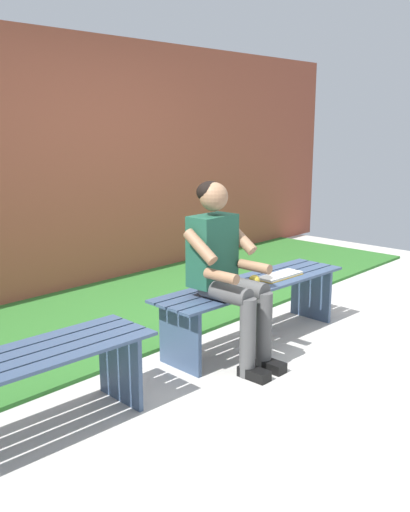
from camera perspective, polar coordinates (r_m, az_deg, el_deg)
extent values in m
cube|color=beige|center=(3.34, 7.49, -17.53)|extent=(10.00, 7.00, 0.04)
cube|color=#2D6B28|center=(5.10, -16.80, -6.53)|extent=(9.00, 2.38, 0.03)
cube|color=#9E4C38|center=(5.75, -17.05, 8.39)|extent=(9.50, 0.24, 2.53)
cube|color=#384C6B|center=(4.57, 3.18, -2.28)|extent=(1.78, 0.18, 0.02)
cube|color=#384C6B|center=(4.50, 4.27, -2.55)|extent=(1.78, 0.18, 0.02)
cube|color=#384C6B|center=(4.43, 5.39, -2.83)|extent=(1.78, 0.18, 0.02)
cube|color=#384C6B|center=(4.36, 6.55, -3.12)|extent=(1.78, 0.18, 0.02)
cube|color=#384C6B|center=(5.12, 10.41, -3.58)|extent=(0.05, 0.40, 0.46)
cube|color=#384C6B|center=(4.01, -2.50, -8.09)|extent=(0.05, 0.40, 0.46)
cube|color=#384C6B|center=(3.25, -19.17, -9.54)|extent=(1.63, 0.17, 0.02)
cube|color=#384C6B|center=(3.15, -18.24, -10.18)|extent=(1.63, 0.17, 0.02)
cube|color=#384C6B|center=(3.05, -17.25, -10.86)|extent=(1.63, 0.17, 0.02)
cube|color=#384C6B|center=(3.61, -8.39, -10.70)|extent=(0.05, 0.40, 0.46)
cube|color=#1E513D|center=(4.06, 0.74, 0.57)|extent=(0.34, 0.20, 0.50)
sphere|color=#936B4C|center=(3.99, 0.86, 5.89)|extent=(0.20, 0.20, 0.20)
ellipsoid|color=black|center=(4.00, 0.54, 6.35)|extent=(0.20, 0.19, 0.15)
cylinder|color=#4C4C4C|center=(4.06, 3.68, -3.10)|extent=(0.13, 0.40, 0.13)
cylinder|color=#4C4C4C|center=(3.93, 2.02, -3.64)|extent=(0.13, 0.40, 0.13)
cylinder|color=#4C4C4C|center=(4.03, 5.85, -7.37)|extent=(0.11, 0.11, 0.55)
cube|color=black|center=(4.09, 6.45, -10.71)|extent=(0.10, 0.22, 0.07)
cylinder|color=#4C4C4C|center=(3.89, 4.24, -8.07)|extent=(0.11, 0.11, 0.55)
cube|color=black|center=(3.95, 4.87, -11.51)|extent=(0.10, 0.22, 0.07)
cylinder|color=#936B4C|center=(4.15, 3.51, 1.81)|extent=(0.08, 0.28, 0.23)
cylinder|color=#936B4C|center=(4.07, 4.94, -1.05)|extent=(0.07, 0.26, 0.07)
cylinder|color=#936B4C|center=(3.84, -0.47, 0.91)|extent=(0.08, 0.28, 0.23)
cylinder|color=#936B4C|center=(3.80, 1.62, -2.01)|extent=(0.07, 0.26, 0.07)
sphere|color=gold|center=(4.34, 4.89, -2.44)|extent=(0.09, 0.09, 0.09)
cube|color=white|center=(4.69, 8.20, -1.71)|extent=(0.21, 0.16, 0.02)
cube|color=white|center=(4.54, 6.62, -2.18)|extent=(0.21, 0.16, 0.02)
cube|color=#BF8C1E|center=(4.62, 7.42, -2.05)|extent=(0.42, 0.18, 0.01)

